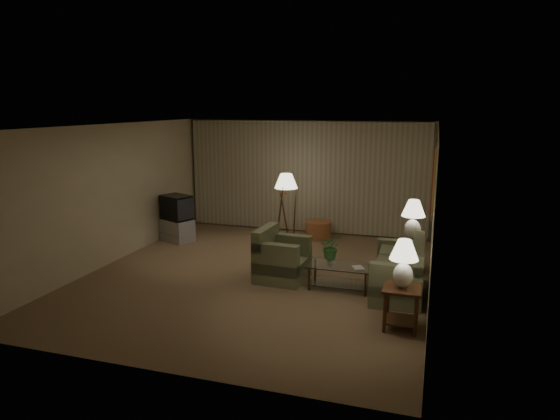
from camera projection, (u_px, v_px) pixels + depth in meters
The scene contains 16 objects.
ground at pixel (257, 275), 9.11m from camera, with size 7.00×7.00×0.00m, color brown.
room_shell at pixel (283, 170), 10.14m from camera, with size 6.04×7.02×2.72m.
sofa at pixel (398, 272), 8.19m from camera, with size 1.62×0.87×0.71m.
armchair at pixel (282, 260), 8.82m from camera, with size 0.97×0.93×0.74m.
side_table_near at pixel (402, 301), 6.88m from camera, with size 0.51×0.51×0.60m.
side_table_far at pixel (411, 250), 9.31m from camera, with size 0.47×0.39×0.60m.
table_lamp_near at pixel (404, 259), 6.75m from camera, with size 0.39×0.39×0.68m.
table_lamp_far at pixel (413, 216), 9.17m from camera, with size 0.43×0.43×0.75m.
coffee_table at pixel (339, 273), 8.39m from camera, with size 1.08×0.59×0.41m.
tv_cabinet at pixel (177, 230), 11.37m from camera, with size 0.87×0.73×0.50m, color #979799.
crt_tv at pixel (176, 207), 11.26m from camera, with size 0.78×0.69×0.56m, color black.
floor_lamp at pixel (286, 207), 11.07m from camera, with size 0.51×0.51×1.57m.
ottoman at pixel (318, 230), 11.60m from camera, with size 0.60×0.60×0.40m, color #AA6739.
vase at pixel (331, 260), 8.39m from camera, with size 0.14×0.14×0.14m, color white.
flowers at pixel (331, 244), 8.33m from camera, with size 0.38×0.33×0.42m, color #387E38.
book at pixel (353, 268), 8.20m from camera, with size 0.16×0.22×0.02m, color olive.
Camera 1 is at (2.98, -8.14, 3.06)m, focal length 32.00 mm.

